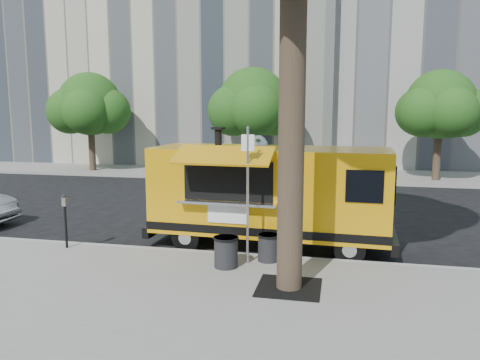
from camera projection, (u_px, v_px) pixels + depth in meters
The scene contains 14 objects.
ground at pixel (201, 245), 12.14m from camera, with size 120.00×120.00×0.00m, color black.
sidewalk at pixel (135, 305), 8.27m from camera, with size 60.00×6.00×0.15m, color gray.
curb at pixel (189, 253), 11.23m from camera, with size 60.00×0.14×0.16m, color #999993.
far_sidewalk at pixel (274, 174), 25.18m from camera, with size 60.00×5.00×0.15m, color gray.
building_mid at pixel (479, 8), 30.39m from camera, with size 20.00×14.00×20.00m, color gray.
tree_well at pixel (289, 287), 8.87m from camera, with size 1.20×1.20×0.02m, color black.
far_tree_a at pixel (90, 104), 25.55m from camera, with size 3.42×3.42×5.36m.
far_tree_b at pixel (253, 103), 24.06m from camera, with size 3.60×3.60×5.50m.
far_tree_c at pixel (440, 105), 21.91m from camera, with size 3.24×3.24×5.21m.
sign_post at pixel (248, 187), 10.05m from camera, with size 0.28×0.06×3.00m.
parking_meter at pixel (65, 214), 11.31m from camera, with size 0.11×0.11×1.33m.
food_truck at pixel (268, 193), 11.74m from camera, with size 6.26×2.97×3.03m.
trash_bin_left at pixel (226, 251), 9.99m from camera, with size 0.55×0.55×0.66m.
trash_bin_right at pixel (268, 247), 10.41m from camera, with size 0.50×0.50×0.60m.
Camera 1 is at (3.47, -11.28, 3.50)m, focal length 35.00 mm.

